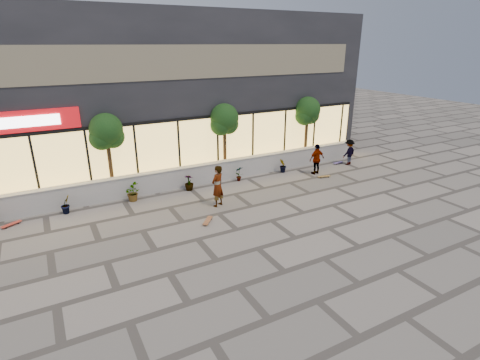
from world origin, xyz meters
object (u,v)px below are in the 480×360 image
tree_mideast (224,121)px  skateboard_right_near (324,176)px  skater_center (218,186)px  skateboard_right_far (338,163)px  skateboard_center (208,220)px  tree_east (307,112)px  skater_right_far (349,152)px  skateboard_left (11,224)px  skater_right_near (317,159)px  tree_midwest (107,134)px

tree_mideast → skateboard_right_near: size_ratio=5.23×
skater_center → skateboard_right_far: skater_center is taller
skater_center → skateboard_right_far: size_ratio=2.59×
skateboard_center → skateboard_right_near: (7.74, 1.94, -0.01)m
skateboard_center → tree_east: bearing=-19.9°
skater_right_far → skateboard_left: size_ratio=1.98×
tree_east → skater_right_near: (-1.00, -2.31, -2.13)m
skater_right_near → skateboard_center: skater_right_near is taller
skateboard_left → skateboard_right_far: skateboard_left is taller
skateboard_center → skateboard_right_near: 7.98m
skater_right_near → skater_right_far: size_ratio=1.12×
tree_east → skateboard_left: tree_east is taller
tree_mideast → skateboard_right_far: (6.88, -1.50, -2.91)m
tree_midwest → skateboard_right_near: (10.50, -3.01, -2.91)m
tree_east → skater_right_near: tree_east is taller
tree_mideast → skateboard_center: tree_mideast is taller
skater_center → skater_right_far: (9.46, 1.77, -0.18)m
skater_right_near → skateboard_left: skater_right_near is taller
skateboard_right_far → skateboard_left: bearing=173.7°
tree_east → skater_right_far: bearing=-46.2°
skater_right_near → tree_mideast: bearing=-30.0°
tree_mideast → skateboard_right_near: tree_mideast is taller
skater_right_near → skateboard_right_near: (-0.00, -0.71, -0.78)m
tree_east → skateboard_right_far: tree_east is taller
tree_mideast → tree_east: (5.50, 0.00, 0.00)m
skater_right_far → skateboard_right_far: 0.89m
tree_east → skateboard_center: size_ratio=5.20×
skateboard_right_far → skateboard_right_near: bearing=-153.8°
skater_right_far → skateboard_right_far: skater_right_far is taller
skater_right_near → skateboard_left: 14.81m
tree_midwest → skateboard_center: size_ratio=5.20×
tree_mideast → skater_right_near: (4.50, -2.31, -2.13)m
skater_right_far → skateboard_right_near: bearing=9.9°
skater_center → tree_east: bearing=178.0°
skateboard_left → skateboard_right_far: bearing=-29.6°
tree_midwest → skateboard_center: tree_midwest is taller
skateboard_left → tree_east: bearing=-24.2°
skateboard_right_near → skater_right_near: bearing=102.0°
skater_right_far → skateboard_left: 17.59m
tree_mideast → skateboard_left: tree_mideast is taller
skater_right_far → skateboard_right_far: bearing=-53.7°
tree_east → skater_right_near: 3.30m
skater_center → skateboard_right_near: skater_center is taller
skater_center → tree_mideast: bearing=-148.1°
skater_center → skateboard_right_far: 9.33m
tree_east → skateboard_right_far: 3.55m
tree_east → skateboard_right_far: bearing=-47.5°
tree_east → skater_right_far: 3.42m
skater_center → skater_right_far: bearing=163.2°
skater_center → skateboard_right_near: (6.66, 0.63, -0.87)m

